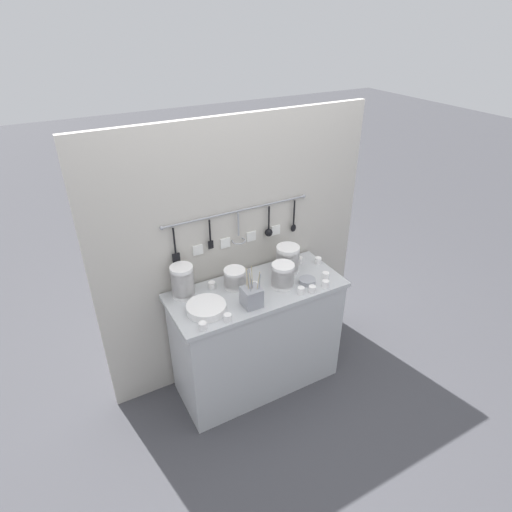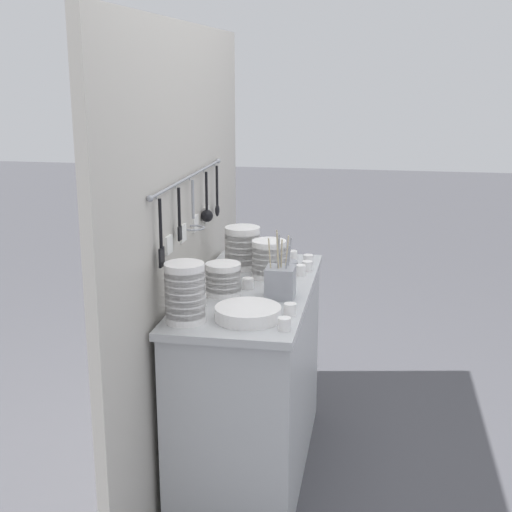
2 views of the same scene
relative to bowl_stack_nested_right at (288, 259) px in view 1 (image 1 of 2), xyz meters
The scene contains 20 objects.
ground_plane 1.00m from the bowl_stack_nested_right, 162.64° to the right, with size 20.00×20.00×0.00m, color #424247.
counter 0.61m from the bowl_stack_nested_right, 162.64° to the right, with size 1.20×0.51×0.85m.
back_wall 0.36m from the bowl_stack_nested_right, 147.01° to the left, with size 2.00×0.11×1.93m.
bowl_stack_nested_right is the anchor object (origin of this frame).
bowl_stack_wide_centre 0.20m from the bowl_stack_nested_right, 131.97° to the right, with size 0.15×0.15×0.17m.
bowl_stack_tall_left 0.42m from the bowl_stack_nested_right, behind, with size 0.15×0.15×0.13m.
bowl_stack_back_corner 0.76m from the bowl_stack_nested_right, behind, with size 0.15×0.15×0.22m.
plate_stack 0.71m from the bowl_stack_nested_right, 167.31° to the right, with size 0.25×0.25×0.05m.
steel_mixing_bowl 0.22m from the bowl_stack_nested_right, 79.60° to the right, with size 0.11×0.11×0.03m.
cutlery_caddy 0.48m from the bowl_stack_nested_right, 150.33° to the right, with size 0.12×0.12×0.28m.
cup_back_right 0.16m from the bowl_stack_nested_right, 20.02° to the left, with size 0.05×0.05×0.05m.
cup_edge_far 0.29m from the bowl_stack_nested_right, 49.49° to the right, with size 0.05×0.05×0.05m.
cup_back_left 0.84m from the bowl_stack_nested_right, 158.68° to the right, with size 0.05×0.05×0.05m.
cup_centre 0.30m from the bowl_stack_nested_right, 104.12° to the right, with size 0.05×0.05×0.05m.
cup_edge_near 0.69m from the bowl_stack_nested_right, 153.78° to the right, with size 0.05×0.05×0.05m.
cup_by_caddy 0.33m from the bowl_stack_nested_right, 68.21° to the right, with size 0.05×0.05×0.05m.
cup_front_right 0.31m from the bowl_stack_nested_right, 89.54° to the right, with size 0.05×0.05×0.05m.
cup_beside_plates 0.33m from the bowl_stack_nested_right, 164.96° to the right, with size 0.05×0.05×0.05m.
cup_front_left 0.57m from the bowl_stack_nested_right, behind, with size 0.05×0.05×0.05m.
cup_mid_row 0.27m from the bowl_stack_nested_right, ahead, with size 0.05×0.05×0.05m.
Camera 1 is at (-1.14, -2.07, 2.49)m, focal length 30.00 mm.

